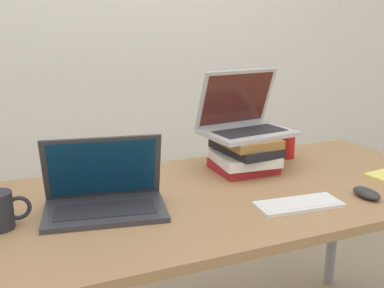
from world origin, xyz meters
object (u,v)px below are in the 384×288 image
laptop_left (104,196)px  wireless_keyboard (299,204)px  soda_can (287,144)px  laptop_on_books (244,121)px  mouse (367,193)px  book_stack (244,153)px

laptop_left → wireless_keyboard: 0.61m
soda_can → laptop_on_books: bearing=-171.6°
mouse → laptop_left: bearing=164.1°
book_stack → wireless_keyboard: size_ratio=1.02×
laptop_on_books → wireless_keyboard: (-0.03, -0.42, -0.18)m
laptop_on_books → soda_can: laptop_on_books is taller
laptop_left → mouse: bearing=-15.9°
soda_can → book_stack: bearing=-162.9°
laptop_left → soda_can: (0.83, 0.25, 0.01)m
laptop_on_books → mouse: bearing=-64.1°
laptop_on_books → mouse: size_ratio=3.34×
laptop_left → soda_can: 0.87m
book_stack → mouse: (0.24, -0.41, -0.06)m
laptop_on_books → mouse: 0.53m
book_stack → soda_can: 0.26m
laptop_left → mouse: 0.85m
book_stack → laptop_on_books: (0.02, 0.04, 0.12)m
book_stack → soda_can: bearing=17.1°
wireless_keyboard → mouse: mouse is taller
wireless_keyboard → soda_can: size_ratio=2.30×
laptop_on_books → soda_can: (0.23, 0.03, -0.13)m
laptop_left → laptop_on_books: bearing=19.6°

